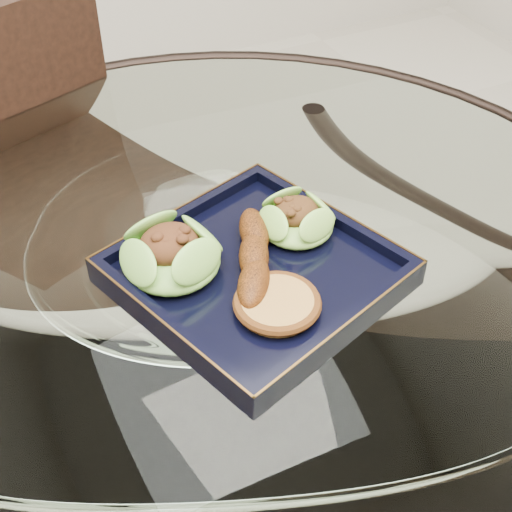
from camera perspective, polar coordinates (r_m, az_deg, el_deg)
name	(u,v)px	position (r m, az deg, el deg)	size (l,w,h in m)	color
dining_table	(224,358)	(0.95, -2.56, -8.17)	(1.13, 1.13, 0.77)	white
dining_chair	(72,266)	(1.24, -14.53, -0.78)	(0.52, 0.52, 0.93)	black
navy_plate	(256,276)	(0.81, 0.00, -1.60)	(0.27, 0.27, 0.02)	black
lettuce_wrap_left	(172,256)	(0.79, -6.77, -0.03)	(0.11, 0.11, 0.04)	#4E8C28
lettuce_wrap_right	(297,221)	(0.84, 3.28, 2.80)	(0.09, 0.09, 0.03)	#5C9F2E
roasted_plantain	(254,256)	(0.80, -0.18, 0.01)	(0.16, 0.03, 0.03)	#682E0B
crumb_patty	(277,304)	(0.75, 1.71, -3.89)	(0.08, 0.08, 0.02)	#BB863E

